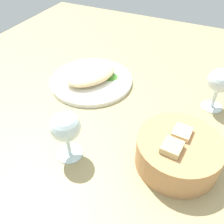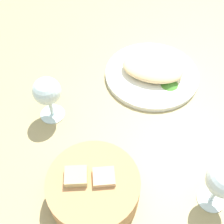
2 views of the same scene
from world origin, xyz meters
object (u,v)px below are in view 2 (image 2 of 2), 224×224
(wine_glass_far, at_px, (223,182))
(plate, at_px, (152,74))
(wine_glass_near, at_px, (47,93))
(bread_basket, at_px, (93,189))

(wine_glass_far, bearing_deg, plate, -84.06)
(wine_glass_near, distance_m, wine_glass_far, 0.43)
(plate, relative_size, wine_glass_far, 2.12)
(plate, height_order, wine_glass_near, wine_glass_near)
(bread_basket, distance_m, wine_glass_far, 0.25)
(wine_glass_near, bearing_deg, bread_basket, 109.42)
(plate, bearing_deg, wine_glass_near, 19.21)
(plate, xyz_separation_m, bread_basket, (0.21, 0.34, 0.03))
(bread_basket, xyz_separation_m, wine_glass_near, (0.08, -0.24, 0.05))
(plate, distance_m, wine_glass_near, 0.32)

